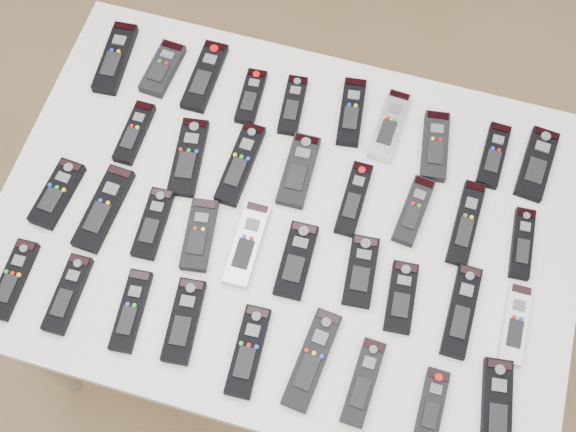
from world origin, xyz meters
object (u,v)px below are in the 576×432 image
(remote_23, at_px, (296,260))
(remote_30, at_px, (131,311))
(remote_12, at_px, (240,164))
(remote_13, at_px, (299,170))
(remote_14, at_px, (354,199))
(remote_33, at_px, (312,360))
(table, at_px, (288,230))
(remote_11, at_px, (189,157))
(remote_29, at_px, (68,294))
(remote_28, at_px, (13,279))
(remote_31, at_px, (184,321))
(remote_9, at_px, (537,164))
(remote_1, at_px, (163,69))
(remote_36, at_px, (497,408))
(remote_4, at_px, (293,105))
(remote_24, at_px, (361,271))
(remote_7, at_px, (435,146))
(remote_19, at_px, (104,208))
(remote_8, at_px, (494,155))
(remote_2, at_px, (205,76))
(remote_16, at_px, (466,223))
(remote_34, at_px, (363,382))
(remote_26, at_px, (461,311))
(remote_0, at_px, (115,58))
(remote_10, at_px, (134,133))
(remote_17, at_px, (522,243))
(remote_20, at_px, (153,223))
(remote_6, at_px, (389,126))
(remote_22, at_px, (247,244))
(remote_18, at_px, (57,194))
(remote_15, at_px, (414,211))
(remote_27, at_px, (515,324))
(remote_25, at_px, (401,297))
(remote_5, at_px, (351,112))
(remote_21, at_px, (199,235))
(remote_35, at_px, (432,406))
(remote_3, at_px, (251,97))
(remote_32, at_px, (248,351))

(remote_23, relative_size, remote_30, 0.97)
(remote_12, relative_size, remote_13, 1.15)
(remote_14, xyz_separation_m, remote_33, (0.01, -0.36, -0.00))
(table, xyz_separation_m, remote_13, (-0.01, 0.12, 0.07))
(remote_11, bearing_deg, remote_29, -117.85)
(remote_28, bearing_deg, remote_31, 0.80)
(remote_9, distance_m, remote_12, 0.66)
(remote_1, relative_size, remote_11, 0.77)
(remote_9, bearing_deg, remote_28, -144.72)
(remote_23, bearing_deg, remote_36, -23.94)
(remote_4, bearing_deg, remote_24, -60.32)
(remote_7, distance_m, remote_33, 0.56)
(remote_19, height_order, remote_28, same)
(remote_7, relative_size, remote_8, 1.07)
(remote_2, height_order, remote_14, remote_14)
(remote_16, relative_size, remote_34, 1.15)
(remote_29, bearing_deg, remote_26, 12.50)
(remote_0, relative_size, remote_10, 1.24)
(remote_17, distance_m, remote_26, 0.21)
(remote_20, bearing_deg, remote_6, 37.60)
(remote_22, bearing_deg, remote_2, 119.32)
(remote_13, height_order, remote_18, remote_18)
(remote_9, relative_size, remote_15, 1.12)
(remote_27, bearing_deg, remote_30, -166.38)
(remote_4, bearing_deg, remote_12, -116.67)
(remote_6, height_order, remote_25, remote_6)
(remote_10, bearing_deg, remote_5, 22.69)
(remote_10, distance_m, remote_31, 0.46)
(remote_7, xyz_separation_m, remote_29, (-0.66, -0.55, -0.00))
(remote_5, distance_m, remote_31, 0.61)
(remote_9, relative_size, remote_28, 1.04)
(remote_26, bearing_deg, remote_21, 179.79)
(remote_19, height_order, remote_35, same)
(remote_25, relative_size, remote_35, 1.04)
(remote_29, relative_size, remote_36, 0.89)
(remote_36, bearing_deg, remote_29, 173.75)
(remote_18, xyz_separation_m, remote_30, (0.25, -0.20, -0.00))
(remote_28, bearing_deg, remote_33, -0.45)
(remote_8, relative_size, remote_31, 0.92)
(remote_12, xyz_separation_m, remote_33, (0.27, -0.38, -0.00))
(remote_5, relative_size, remote_11, 0.91)
(remote_17, xyz_separation_m, remote_35, (-0.12, -0.38, 0.00))
(remote_1, relative_size, remote_18, 0.91)
(remote_3, distance_m, remote_26, 0.68)
(remote_0, xyz_separation_m, remote_3, (0.34, -0.01, -0.00))
(remote_17, bearing_deg, remote_20, -170.36)
(remote_7, distance_m, remote_32, 0.62)
(remote_20, bearing_deg, remote_12, 50.65)
(remote_28, bearing_deg, remote_4, 50.81)
(remote_13, bearing_deg, remote_19, -153.24)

